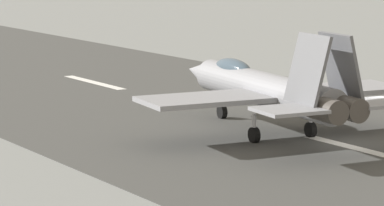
% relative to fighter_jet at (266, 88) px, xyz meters
% --- Properties ---
extents(ground_plane, '(400.00, 400.00, 0.00)m').
position_rel_fighter_jet_xyz_m(ground_plane, '(-4.73, -1.36, -2.34)').
color(ground_plane, gray).
extents(runway_strip, '(240.00, 26.00, 0.02)m').
position_rel_fighter_jet_xyz_m(runway_strip, '(-4.75, -1.36, -2.33)').
color(runway_strip, '#424340').
rests_on(runway_strip, ground).
extents(fighter_jet, '(17.12, 14.19, 5.54)m').
position_rel_fighter_jet_xyz_m(fighter_jet, '(0.00, 0.00, 0.00)').
color(fighter_jet, gray).
rests_on(fighter_jet, ground).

